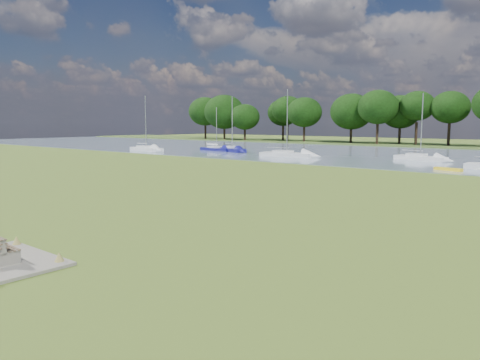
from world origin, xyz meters
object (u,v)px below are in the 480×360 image
Objects in this scene: sailboat_1 at (232,148)px; sailboat_8 at (216,148)px; sailboat_3 at (420,156)px; sailboat_9 at (286,153)px; sailboat_4 at (146,148)px; kayak at (448,169)px.

sailboat_1 is 1.24× the size of sailboat_8.
sailboat_3 reaches higher than sailboat_8.
sailboat_9 reaches higher than sailboat_3.
sailboat_9 is at bearing 7.34° from sailboat_1.
sailboat_4 is at bearing -131.00° from sailboat_8.
kayak is 21.63m from sailboat_9.
sailboat_9 reaches higher than sailboat_1.
kayak is 34.10m from sailboat_1.
sailboat_4 is at bearing -125.48° from sailboat_1.
kayak is at bearing -21.75° from sailboat_9.
kayak is at bearing -47.67° from sailboat_3.
sailboat_3 reaches higher than kayak.
sailboat_3 is at bearing 9.77° from sailboat_9.
sailboat_3 is 0.91× the size of sailboat_4.
sailboat_9 is at bearing 17.35° from sailboat_4.
sailboat_4 is (-38.58, -8.74, -0.01)m from sailboat_3.
kayak is at bearing 7.01° from sailboat_4.
sailboat_4 is (-11.43, -7.01, -0.04)m from sailboat_1.
sailboat_9 is at bearing -149.99° from sailboat_3.
sailboat_9 is at bearing -5.63° from sailboat_8.
sailboat_8 is at bearing -160.00° from sailboat_1.
sailboat_3 is at bearing 21.30° from sailboat_4.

